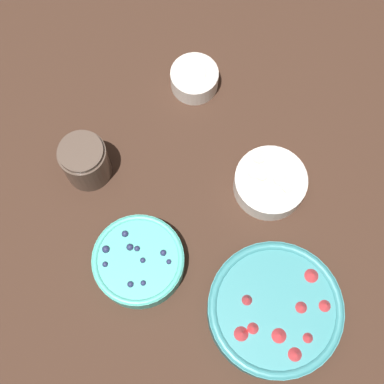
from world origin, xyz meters
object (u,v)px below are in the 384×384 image
bowl_strawberries (275,310)px  bowl_bananas (270,182)px  bowl_blueberries (139,261)px  jar_chocolate (86,161)px  bowl_cream (194,77)px

bowl_strawberries → bowl_bananas: 0.27m
bowl_blueberries → jar_chocolate: size_ratio=1.72×
bowl_strawberries → bowl_cream: bearing=24.4°
bowl_strawberries → bowl_bananas: (0.26, 0.03, -0.01)m
bowl_strawberries → bowl_blueberries: 0.28m
bowl_strawberries → bowl_bananas: bearing=6.7°
bowl_cream → jar_chocolate: 0.31m
jar_chocolate → bowl_cream: bearing=-39.4°
bowl_bananas → jar_chocolate: size_ratio=1.43×
bowl_cream → bowl_bananas: bearing=-140.0°
bowl_blueberries → bowl_bananas: (0.20, -0.25, -0.00)m
bowl_strawberries → bowl_bananas: bowl_strawberries is taller
bowl_bananas → bowl_cream: 0.30m
bowl_cream → jar_chocolate: jar_chocolate is taller
bowl_cream → bowl_strawberries: bearing=-155.6°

